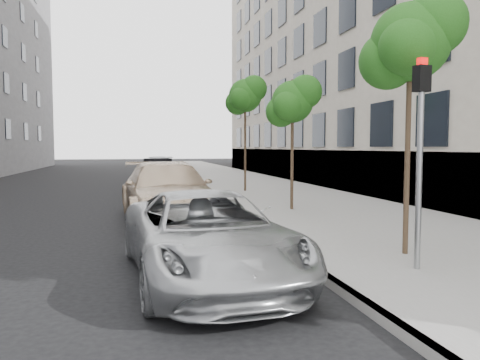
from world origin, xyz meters
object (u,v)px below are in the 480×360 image
object	(u,v)px
sedan_rear	(159,167)
sedan_black	(158,172)
tree_mid	(293,102)
sedan_blue	(155,177)
tree_near	(412,42)
tree_far	(246,96)
signal_pole	(420,139)
suv	(167,192)
minivan	(207,236)

from	to	relation	value
sedan_rear	sedan_black	bearing A→B (deg)	-86.54
tree_mid	sedan_blue	world-z (taller)	tree_mid
sedan_black	tree_near	bearing A→B (deg)	-76.12
tree_far	sedan_rear	world-z (taller)	tree_far
signal_pole	sedan_black	world-z (taller)	signal_pole
suv	sedan_black	distance (m)	13.36
signal_pole	suv	size ratio (longest dim) A/B	0.58
suv	minivan	bearing A→B (deg)	-91.82
tree_near	signal_pole	size ratio (longest dim) A/B	1.40
minivan	sedan_rear	world-z (taller)	sedan_rear
sedan_black	minivan	bearing A→B (deg)	-87.55
tree_near	sedan_black	distance (m)	19.71
tree_far	signal_pole	xyz separation A→B (m)	(-0.45, -14.02, -2.20)
tree_far	sedan_blue	xyz separation A→B (m)	(-4.07, 0.91, -3.69)
tree_near	suv	xyz separation A→B (m)	(-4.07, 5.73, -3.20)
signal_pole	sedan_blue	size ratio (longest dim) A/B	0.76
signal_pole	suv	xyz separation A→B (m)	(-3.62, 6.75, -1.41)
minivan	suv	bearing A→B (deg)	87.64
tree_mid	sedan_black	xyz separation A→B (m)	(-3.67, 12.59, -2.84)
signal_pole	minivan	distance (m)	3.80
minivan	sedan_rear	bearing A→B (deg)	84.42
tree_near	tree_mid	size ratio (longest dim) A/B	1.12
tree_near	suv	distance (m)	7.72
tree_near	tree_mid	distance (m)	6.52
tree_mid	tree_far	distance (m)	6.56
tree_near	sedan_rear	xyz separation A→B (m)	(-3.33, 24.89, -3.31)
tree_mid	minivan	size ratio (longest dim) A/B	0.84
tree_near	tree_mid	world-z (taller)	tree_near
tree_mid	sedan_rear	distance (m)	18.91
tree_mid	signal_pole	distance (m)	7.65
tree_mid	suv	size ratio (longest dim) A/B	0.73
tree_near	sedan_rear	size ratio (longest dim) A/B	0.94
sedan_rear	minivan	bearing A→B (deg)	-84.41
suv	sedan_rear	world-z (taller)	suv
tree_far	minivan	xyz separation A→B (m)	(-3.86, -13.36, -3.76)
minivan	sedan_blue	world-z (taller)	sedan_blue
sedan_black	sedan_rear	xyz separation A→B (m)	(0.34, 5.81, -0.01)
sedan_blue	sedan_rear	size ratio (longest dim) A/B	0.89
signal_pole	sedan_rear	bearing A→B (deg)	87.02
minivan	tree_mid	bearing A→B (deg)	56.28
tree_mid	tree_far	world-z (taller)	tree_far
minivan	suv	distance (m)	6.09
sedan_blue	tree_near	bearing A→B (deg)	-75.72
minivan	tree_near	bearing A→B (deg)	0.96
minivan	sedan_rear	distance (m)	25.26
tree_mid	suv	bearing A→B (deg)	-169.27
tree_mid	minivan	distance (m)	8.38
tree_mid	sedan_black	size ratio (longest dim) A/B	0.94
sedan_blue	sedan_black	xyz separation A→B (m)	(0.41, 5.18, -0.03)
tree_far	suv	distance (m)	9.08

